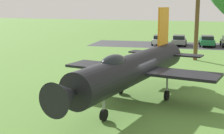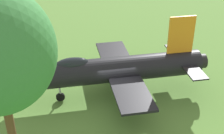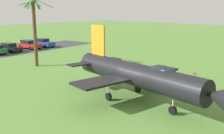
% 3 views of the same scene
% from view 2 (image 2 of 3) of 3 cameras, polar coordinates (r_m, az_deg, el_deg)
% --- Properties ---
extents(ground_plane, '(200.00, 200.00, 0.00)m').
position_cam_2_polar(ground_plane, '(22.22, 0.17, -5.08)').
color(ground_plane, '#568438').
extents(display_jet, '(14.22, 9.66, 5.53)m').
position_cam_2_polar(display_jet, '(21.05, -0.80, -0.50)').
color(display_jet, black).
rests_on(display_jet, ground_plane).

